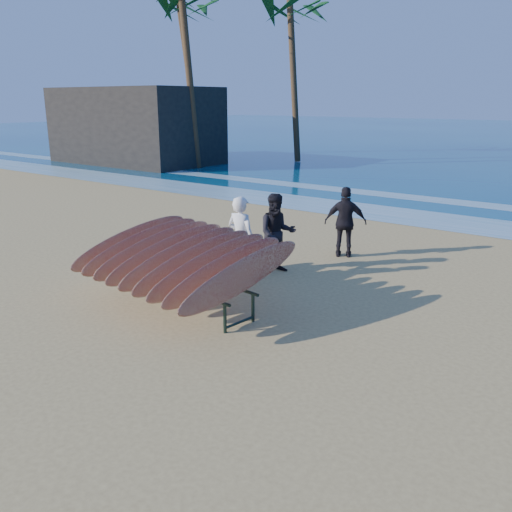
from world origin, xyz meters
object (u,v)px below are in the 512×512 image
object	(u,v)px
palm_right	(187,12)
building	(135,126)
person_dark_a	(277,233)
person_white	(241,239)
palm_mid	(295,15)
person_dark_b	(345,222)
surfboard_rack	(181,258)

from	to	relation	value
palm_right	building	bearing A→B (deg)	-85.27
person_dark_a	building	bearing A→B (deg)	101.93
person_dark_a	palm_right	bearing A→B (deg)	93.00
person_white	person_dark_a	size ratio (longest dim) A/B	1.03
person_dark_a	palm_mid	world-z (taller)	palm_mid
person_white	building	bearing A→B (deg)	-36.04
person_white	palm_right	world-z (taller)	palm_right
person_white	person_dark_b	distance (m)	3.00
person_dark_b	palm_right	size ratio (longest dim) A/B	0.17
person_dark_b	palm_mid	world-z (taller)	palm_mid
surfboard_rack	building	bearing A→B (deg)	147.36
surfboard_rack	palm_mid	size ratio (longest dim) A/B	0.38
person_dark_b	palm_mid	bearing A→B (deg)	-79.60
palm_mid	building	bearing A→B (deg)	-143.39
surfboard_rack	person_dark_a	size ratio (longest dim) A/B	2.02
person_white	surfboard_rack	bearing A→B (deg)	90.27
person_dark_a	palm_right	world-z (taller)	palm_right
person_dark_a	palm_mid	bearing A→B (deg)	77.83
person_dark_b	surfboard_rack	bearing A→B (deg)	53.18
person_dark_b	palm_right	xyz separation A→B (m)	(-19.93, 15.83, 8.08)
surfboard_rack	palm_right	world-z (taller)	palm_right
person_white	palm_right	size ratio (longest dim) A/B	0.18
palm_right	palm_mid	bearing A→B (deg)	2.60
person_white	person_dark_b	size ratio (longest dim) A/B	1.05
person_white	person_dark_b	world-z (taller)	person_white
surfboard_rack	person_dark_b	bearing A→B (deg)	86.11
person_dark_b	palm_mid	distance (m)	21.47
person_white	building	distance (m)	23.05
surfboard_rack	person_dark_b	distance (m)	4.71
person_dark_a	person_dark_b	world-z (taller)	person_dark_a
palm_mid	palm_right	xyz separation A→B (m)	(-7.89, -0.36, 0.75)
person_white	person_dark_a	bearing A→B (deg)	-104.80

